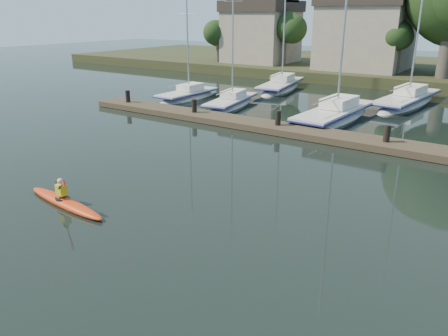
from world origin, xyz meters
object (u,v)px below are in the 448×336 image
Objects in this scene: sailboat_6 at (406,107)px; dock at (328,136)px; sailboat_1 at (231,108)px; kayak at (65,201)px; sailboat_2 at (334,123)px; sailboat_0 at (188,101)px; sailboat_5 at (281,91)px.

dock is at bearing -89.48° from sailboat_6.
sailboat_6 reaches higher than sailboat_1.
sailboat_1 is at bearing 110.28° from kayak.
dock is 12.52m from sailboat_6.
sailboat_0 is at bearing -179.06° from sailboat_2.
dock is at bearing -20.34° from sailboat_0.
sailboat_6 is at bearing 74.06° from sailboat_2.
sailboat_5 is at bearing -178.40° from sailboat_6.
dock is 16.43m from sailboat_5.
sailboat_6 is (10.39, 7.82, -0.03)m from sailboat_1.
sailboat_2 is at bearing -1.58° from sailboat_0.
sailboat_1 reaches higher than dock.
sailboat_5 is at bearing 136.63° from sailboat_2.
dock is 14.58m from sailboat_0.
dock is at bearing -70.62° from sailboat_2.
sailboat_2 is 0.96× the size of sailboat_6.
sailboat_1 is 13.00m from sailboat_6.
kayak is 18.20m from sailboat_2.
sailboat_2 is 8.15m from sailboat_6.
sailboat_2 reaches higher than sailboat_5.
kayak is 26.27m from sailboat_6.
sailboat_2 is 11.87m from sailboat_5.
kayak is 0.13× the size of dock.
sailboat_5 is at bearing 106.37° from kayak.
dock is 3.06× the size of sailboat_0.
kayak is 20.53m from sailboat_0.
kayak is 13.93m from dock.
sailboat_1 is 0.71× the size of sailboat_6.
sailboat_6 is at bearing -14.31° from sailboat_5.
kayak is 0.35× the size of sailboat_1.
sailboat_6 reaches higher than sailboat_5.
sailboat_2 is at bearing -102.68° from sailboat_6.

